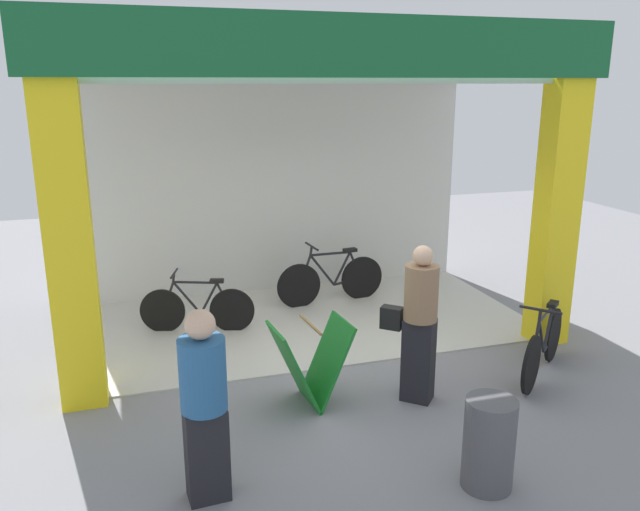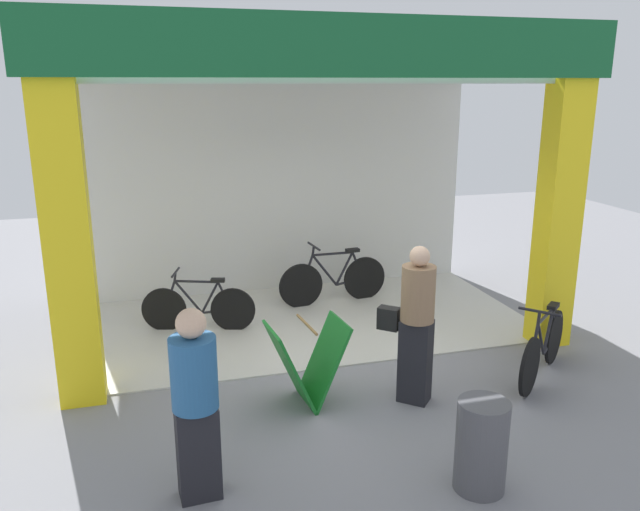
{
  "view_description": "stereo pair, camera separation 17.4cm",
  "coord_description": "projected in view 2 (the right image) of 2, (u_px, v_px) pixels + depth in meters",
  "views": [
    {
      "loc": [
        -2.23,
        -6.41,
        3.22
      ],
      "look_at": [
        0.0,
        0.78,
        1.15
      ],
      "focal_mm": 35.65,
      "sensor_mm": 36.0,
      "label": 1
    },
    {
      "loc": [
        -2.06,
        -6.46,
        3.22
      ],
      "look_at": [
        0.0,
        0.78,
        1.15
      ],
      "focal_mm": 35.65,
      "sensor_mm": 36.0,
      "label": 2
    }
  ],
  "objects": [
    {
      "name": "bicycle_inside_1",
      "position": [
        334.0,
        279.0,
        9.44
      ],
      "size": [
        1.68,
        0.46,
        0.93
      ],
      "color": "black",
      "rests_on": "ground"
    },
    {
      "name": "bicycle_inside_0",
      "position": [
        199.0,
        307.0,
        8.4
      ],
      "size": [
        1.46,
        0.5,
        0.83
      ],
      "color": "black",
      "rests_on": "ground"
    },
    {
      "name": "sandwich_board_sign",
      "position": [
        307.0,
        364.0,
        6.47
      ],
      "size": [
        0.83,
        0.63,
        0.89
      ],
      "color": "#197226",
      "rests_on": "ground"
    },
    {
      "name": "pedestrian_0",
      "position": [
        195.0,
        402.0,
        4.9
      ],
      "size": [
        0.38,
        0.38,
        1.6
      ],
      "color": "black",
      "rests_on": "ground"
    },
    {
      "name": "shop_facade",
      "position": [
        301.0,
        169.0,
        8.4
      ],
      "size": [
        6.21,
        3.42,
        3.87
      ],
      "color": "beige",
      "rests_on": "ground"
    },
    {
      "name": "pedestrian_1",
      "position": [
        416.0,
        323.0,
        6.42
      ],
      "size": [
        0.59,
        0.57,
        1.66
      ],
      "color": "black",
      "rests_on": "ground"
    },
    {
      "name": "ground_plane",
      "position": [
        338.0,
        368.0,
        7.39
      ],
      "size": [
        20.03,
        20.03,
        0.0
      ],
      "primitive_type": "plane",
      "color": "gray",
      "rests_on": "ground"
    },
    {
      "name": "trash_bin",
      "position": [
        481.0,
        446.0,
        5.11
      ],
      "size": [
        0.42,
        0.42,
        0.78
      ],
      "primitive_type": "cylinder",
      "color": "#4C4C51",
      "rests_on": "ground"
    },
    {
      "name": "bicycle_parked_0",
      "position": [
        543.0,
        348.0,
        7.06
      ],
      "size": [
        1.26,
        1.08,
        0.89
      ],
      "color": "black",
      "rests_on": "ground"
    }
  ]
}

